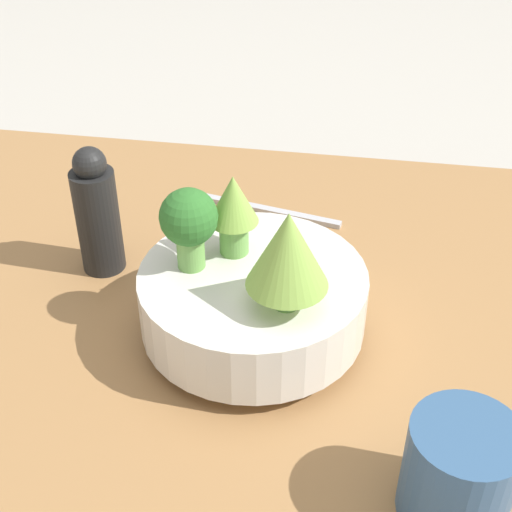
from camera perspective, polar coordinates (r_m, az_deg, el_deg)
ground_plane at (r=0.72m, az=0.19°, el=-6.57°), size 6.00×6.00×0.00m
table at (r=0.71m, az=0.19°, el=-5.58°), size 0.88×0.69×0.03m
bowl at (r=0.65m, az=-0.00°, el=-3.61°), size 0.21×0.21×0.07m
broccoli_floret_right at (r=0.62m, az=-5.39°, el=2.75°), size 0.05×0.05×0.08m
romanesco_piece_near at (r=0.64m, az=-1.76°, el=4.12°), size 0.05×0.05×0.08m
romanesco_piece_far at (r=0.57m, az=2.56°, el=0.38°), size 0.07×0.07×0.09m
cup at (r=0.54m, az=15.91°, el=-16.31°), size 0.08×0.08×0.08m
pepper_mill at (r=0.74m, az=-12.60°, el=3.34°), size 0.04×0.04×0.14m
fork at (r=0.85m, az=1.07°, el=3.66°), size 0.17×0.05×0.01m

